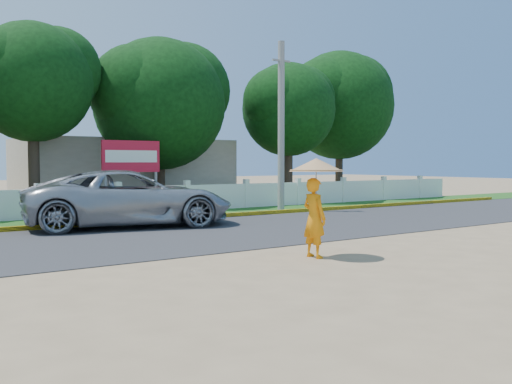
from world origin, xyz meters
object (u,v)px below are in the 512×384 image
utility_pole (281,127)px  vehicle (129,198)px  monk_with_parasol (315,193)px  billboard (131,160)px

utility_pole → vehicle: 8.11m
monk_with_parasol → utility_pole: bearing=55.7°
vehicle → monk_with_parasol: 7.93m
vehicle → billboard: 5.62m
utility_pole → monk_with_parasol: bearing=-124.3°
vehicle → billboard: (2.21, 5.02, 1.23)m
monk_with_parasol → billboard: size_ratio=0.73×
utility_pole → monk_with_parasol: utility_pole is taller
monk_with_parasol → vehicle: bearing=96.7°
monk_with_parasol → billboard: billboard is taller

